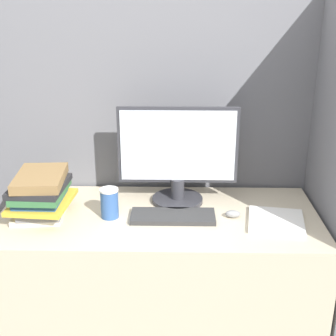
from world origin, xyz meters
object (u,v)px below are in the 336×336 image
Objects in this scene: coffee_cup at (109,203)px; book_stack at (41,195)px; mouse at (233,214)px; keyboard at (173,216)px; monitor at (178,159)px.

book_stack is at bearing 179.48° from coffee_cup.
keyboard is at bearing -176.24° from mouse.
book_stack is (-0.57, 0.01, 0.09)m from keyboard.
coffee_cup reaches higher than keyboard.
coffee_cup is at bearing -179.15° from mouse.
book_stack is at bearing 178.81° from keyboard.
keyboard is at bearing -1.91° from coffee_cup.
keyboard is 2.75× the size of coffee_cup.
coffee_cup is at bearing 178.09° from keyboard.
monitor is 8.14× the size of mouse.
monitor is 0.37m from coffee_cup.
coffee_cup is at bearing -0.52° from book_stack.
keyboard is (-0.02, -0.17, -0.20)m from monitor.
monitor is 1.49× the size of keyboard.
coffee_cup reaches higher than mouse.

